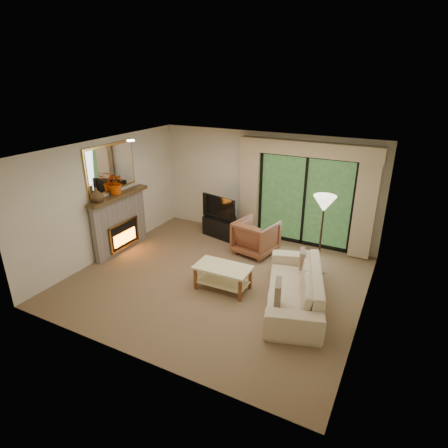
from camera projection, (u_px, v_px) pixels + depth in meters
The scene contains 22 objects.
floor at pixel (217, 280), 7.53m from camera, with size 5.50×5.50×0.00m, color brown.
ceiling at pixel (216, 150), 6.55m from camera, with size 5.50×5.50×0.00m, color silver.
wall_back at pixel (266, 186), 9.09m from camera, with size 5.00×5.00×0.00m, color beige.
wall_front at pixel (127, 280), 4.98m from camera, with size 5.00×5.00×0.00m, color beige.
wall_left at pixel (107, 198), 8.21m from camera, with size 5.00×5.00×0.00m, color beige.
wall_right at pixel (371, 249), 5.87m from camera, with size 5.00×5.00×0.00m, color beige.
fireplace at pixel (120, 222), 8.55m from camera, with size 0.24×1.70×1.37m, color slate, non-canonical shape.
mirror at pixel (111, 168), 8.11m from camera, with size 0.07×1.45×1.02m, color #C48E3F, non-canonical shape.
sliding_door at pixel (305, 201), 8.70m from camera, with size 2.26×0.10×2.16m, color black, non-canonical shape.
curtain_left at pixel (250, 190), 9.15m from camera, with size 0.45×0.18×2.35m, color tan.
curtain_right at pixel (365, 207), 8.00m from camera, with size 0.45×0.18×2.35m, color tan.
cornice at pixel (308, 149), 8.17m from camera, with size 3.20×0.24×0.32m, color tan.
media_console at pixel (222, 227), 9.43m from camera, with size 0.96×0.43×0.48m, color black.
tv at pixel (222, 207), 9.23m from camera, with size 1.05×0.14×0.60m, color black.
armchair at pixel (256, 237), 8.50m from camera, with size 0.84×0.87×0.79m, color brown.
sofa at pixel (294, 286), 6.65m from camera, with size 2.34×0.91×0.68m, color #C4AF8D.
pillow_near at pixel (278, 292), 6.04m from camera, with size 0.10×0.39×0.39m, color #4E3121.
pillow_far at pixel (302, 259), 7.16m from camera, with size 0.09×0.34×0.34m, color #4E3121.
coffee_table at pixel (223, 278), 7.13m from camera, with size 1.06×0.58×0.48m, color beige, non-canonical shape.
floor_lamp at pixel (321, 235), 7.51m from camera, with size 0.45×0.45×1.66m, color beige, non-canonical shape.
vase at pixel (97, 195), 7.74m from camera, with size 0.28×0.28×0.30m, color #443018.
branches at pixel (115, 183), 8.17m from camera, with size 0.46×0.40×0.51m, color #CA4504.
Camera 1 is at (3.14, -5.75, 3.87)m, focal length 30.00 mm.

